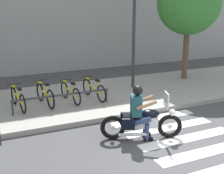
{
  "coord_description": "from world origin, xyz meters",
  "views": [
    {
      "loc": [
        -4.66,
        -4.92,
        3.39
      ],
      "look_at": [
        -1.31,
        2.39,
        1.17
      ],
      "focal_mm": 47.84,
      "sensor_mm": 36.0,
      "label": 1
    }
  ],
  "objects_px": {
    "bicycle_2": "(70,92)",
    "tree_near_rack": "(189,3)",
    "bicycle_0": "(18,99)",
    "street_lamp": "(134,19)",
    "rider": "(139,109)",
    "bicycle_1": "(45,95)",
    "bicycle_3": "(94,89)",
    "motorcycle": "(142,122)",
    "bike_rack": "(62,96)"
  },
  "relations": [
    {
      "from": "bicycle_1",
      "to": "bicycle_2",
      "type": "distance_m",
      "value": 0.87
    },
    {
      "from": "bicycle_0",
      "to": "bike_rack",
      "type": "height_order",
      "value": "bicycle_0"
    },
    {
      "from": "street_lamp",
      "to": "bicycle_3",
      "type": "bearing_deg",
      "value": -159.6
    },
    {
      "from": "rider",
      "to": "bicycle_2",
      "type": "xyz_separation_m",
      "value": [
        -0.84,
        3.28,
        -0.35
      ]
    },
    {
      "from": "rider",
      "to": "bicycle_0",
      "type": "relative_size",
      "value": 0.88
    },
    {
      "from": "bicycle_2",
      "to": "tree_near_rack",
      "type": "relative_size",
      "value": 0.33
    },
    {
      "from": "tree_near_rack",
      "to": "bicycle_1",
      "type": "bearing_deg",
      "value": -170.21
    },
    {
      "from": "bicycle_0",
      "to": "tree_near_rack",
      "type": "distance_m",
      "value": 8.11
    },
    {
      "from": "bicycle_0",
      "to": "bicycle_1",
      "type": "height_order",
      "value": "bicycle_1"
    },
    {
      "from": "bicycle_2",
      "to": "bicycle_0",
      "type": "bearing_deg",
      "value": -179.99
    },
    {
      "from": "motorcycle",
      "to": "rider",
      "type": "relative_size",
      "value": 1.41
    },
    {
      "from": "motorcycle",
      "to": "rider",
      "type": "xyz_separation_m",
      "value": [
        -0.07,
        0.03,
        0.37
      ]
    },
    {
      "from": "motorcycle",
      "to": "bicycle_3",
      "type": "xyz_separation_m",
      "value": [
        -0.04,
        3.32,
        0.03
      ]
    },
    {
      "from": "rider",
      "to": "motorcycle",
      "type": "bearing_deg",
      "value": -23.98
    },
    {
      "from": "bike_rack",
      "to": "tree_near_rack",
      "type": "relative_size",
      "value": 0.66
    },
    {
      "from": "bicycle_0",
      "to": "tree_near_rack",
      "type": "bearing_deg",
      "value": 8.67
    },
    {
      "from": "motorcycle",
      "to": "bicycle_0",
      "type": "xyz_separation_m",
      "value": [
        -2.64,
        3.32,
        0.03
      ]
    },
    {
      "from": "bicycle_1",
      "to": "bike_rack",
      "type": "height_order",
      "value": "bicycle_1"
    },
    {
      "from": "motorcycle",
      "to": "bicycle_0",
      "type": "distance_m",
      "value": 4.24
    },
    {
      "from": "rider",
      "to": "tree_near_rack",
      "type": "height_order",
      "value": "tree_near_rack"
    },
    {
      "from": "rider",
      "to": "street_lamp",
      "type": "distance_m",
      "value": 4.93
    },
    {
      "from": "bicycle_1",
      "to": "motorcycle",
      "type": "bearing_deg",
      "value": -61.82
    },
    {
      "from": "bicycle_1",
      "to": "street_lamp",
      "type": "xyz_separation_m",
      "value": [
        3.71,
        0.74,
        2.34
      ]
    },
    {
      "from": "bicycle_2",
      "to": "bicycle_3",
      "type": "height_order",
      "value": "bicycle_3"
    },
    {
      "from": "bicycle_2",
      "to": "bicycle_3",
      "type": "xyz_separation_m",
      "value": [
        0.87,
        -0.0,
        0.01
      ]
    },
    {
      "from": "rider",
      "to": "bicycle_2",
      "type": "bearing_deg",
      "value": 104.31
    },
    {
      "from": "bicycle_1",
      "to": "bike_rack",
      "type": "distance_m",
      "value": 0.71
    },
    {
      "from": "bicycle_1",
      "to": "bicycle_3",
      "type": "xyz_separation_m",
      "value": [
        1.73,
        0.0,
        -0.02
      ]
    },
    {
      "from": "bicycle_2",
      "to": "bike_rack",
      "type": "distance_m",
      "value": 0.71
    },
    {
      "from": "motorcycle",
      "to": "street_lamp",
      "type": "bearing_deg",
      "value": 64.43
    },
    {
      "from": "bicycle_0",
      "to": "street_lamp",
      "type": "relative_size",
      "value": 0.34
    },
    {
      "from": "bicycle_1",
      "to": "tree_near_rack",
      "type": "bearing_deg",
      "value": 9.79
    },
    {
      "from": "bicycle_0",
      "to": "bicycle_2",
      "type": "bearing_deg",
      "value": 0.01
    },
    {
      "from": "bicycle_2",
      "to": "tree_near_rack",
      "type": "xyz_separation_m",
      "value": [
        5.72,
        1.14,
        2.98
      ]
    },
    {
      "from": "bicycle_2",
      "to": "bike_rack",
      "type": "xyz_separation_m",
      "value": [
        -0.43,
        -0.55,
        0.08
      ]
    },
    {
      "from": "bike_rack",
      "to": "street_lamp",
      "type": "xyz_separation_m",
      "value": [
        3.28,
        1.29,
        2.28
      ]
    },
    {
      "from": "bicycle_2",
      "to": "bicycle_3",
      "type": "distance_m",
      "value": 0.87
    },
    {
      "from": "motorcycle",
      "to": "rider",
      "type": "height_order",
      "value": "rider"
    },
    {
      "from": "motorcycle",
      "to": "bicycle_0",
      "type": "bearing_deg",
      "value": 128.56
    },
    {
      "from": "rider",
      "to": "street_lamp",
      "type": "xyz_separation_m",
      "value": [
        2.01,
        4.02,
        2.01
      ]
    },
    {
      "from": "street_lamp",
      "to": "bicycle_0",
      "type": "bearing_deg",
      "value": -170.87
    },
    {
      "from": "tree_near_rack",
      "to": "motorcycle",
      "type": "bearing_deg",
      "value": -137.23
    },
    {
      "from": "bicycle_2",
      "to": "bike_rack",
      "type": "relative_size",
      "value": 0.49
    },
    {
      "from": "rider",
      "to": "bike_rack",
      "type": "relative_size",
      "value": 0.45
    },
    {
      "from": "motorcycle",
      "to": "street_lamp",
      "type": "relative_size",
      "value": 0.43
    },
    {
      "from": "motorcycle",
      "to": "bike_rack",
      "type": "distance_m",
      "value": 3.07
    },
    {
      "from": "bicycle_3",
      "to": "street_lamp",
      "type": "relative_size",
      "value": 0.35
    },
    {
      "from": "bicycle_1",
      "to": "bicycle_2",
      "type": "xyz_separation_m",
      "value": [
        0.87,
        0.0,
        -0.02
      ]
    },
    {
      "from": "bicycle_2",
      "to": "bicycle_1",
      "type": "bearing_deg",
      "value": -179.92
    },
    {
      "from": "rider",
      "to": "bicycle_3",
      "type": "xyz_separation_m",
      "value": [
        0.03,
        3.28,
        -0.34
      ]
    }
  ]
}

